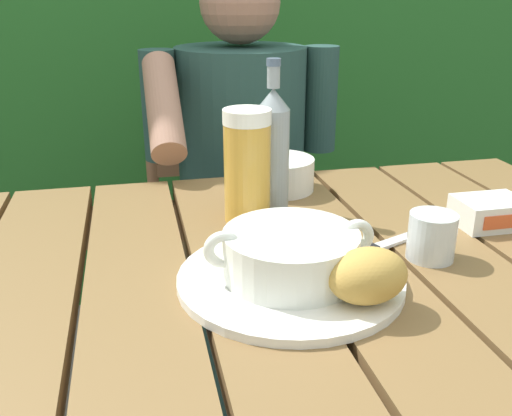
{
  "coord_description": "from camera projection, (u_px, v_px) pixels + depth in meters",
  "views": [
    {
      "loc": [
        -0.14,
        -0.66,
        1.13
      ],
      "look_at": [
        0.02,
        0.07,
        0.83
      ],
      "focal_mm": 39.73,
      "sensor_mm": 36.0,
      "label": 1
    }
  ],
  "objects": [
    {
      "name": "dining_table",
      "position": [
        251.0,
        337.0,
        0.8
      ],
      "size": [
        1.33,
        0.86,
        0.76
      ],
      "color": "brown",
      "rests_on": "ground_plane"
    },
    {
      "name": "chair_near_diner",
      "position": [
        232.0,
        226.0,
        1.69
      ],
      "size": [
        0.47,
        0.43,
        0.93
      ],
      "color": "brown",
      "rests_on": "ground_plane"
    },
    {
      "name": "person_eating",
      "position": [
        243.0,
        166.0,
        1.42
      ],
      "size": [
        0.48,
        0.47,
        1.2
      ],
      "color": "#254440",
      "rests_on": "ground_plane"
    },
    {
      "name": "serving_plate",
      "position": [
        290.0,
        279.0,
        0.75
      ],
      "size": [
        0.3,
        0.3,
        0.01
      ],
      "color": "white",
      "rests_on": "dining_table"
    },
    {
      "name": "soup_bowl",
      "position": [
        291.0,
        253.0,
        0.73
      ],
      "size": [
        0.23,
        0.18,
        0.07
      ],
      "color": "white",
      "rests_on": "serving_plate"
    },
    {
      "name": "bread_roll",
      "position": [
        368.0,
        276.0,
        0.67
      ],
      "size": [
        0.11,
        0.09,
        0.07
      ],
      "color": "#BF9443",
      "rests_on": "serving_plate"
    },
    {
      "name": "beer_glass",
      "position": [
        247.0,
        166.0,
        0.92
      ],
      "size": [
        0.08,
        0.08,
        0.19
      ],
      "color": "gold",
      "rests_on": "dining_table"
    },
    {
      "name": "beer_bottle",
      "position": [
        273.0,
        149.0,
        0.95
      ],
      "size": [
        0.06,
        0.06,
        0.26
      ],
      "color": "#8B959A",
      "rests_on": "dining_table"
    },
    {
      "name": "water_glass_small",
      "position": [
        431.0,
        235.0,
        0.81
      ],
      "size": [
        0.07,
        0.07,
        0.07
      ],
      "color": "silver",
      "rests_on": "dining_table"
    },
    {
      "name": "butter_tub",
      "position": [
        490.0,
        212.0,
        0.92
      ],
      "size": [
        0.11,
        0.08,
        0.04
      ],
      "color": "white",
      "rests_on": "dining_table"
    },
    {
      "name": "table_knife",
      "position": [
        374.0,
        248.0,
        0.84
      ],
      "size": [
        0.14,
        0.07,
        0.01
      ],
      "color": "silver",
      "rests_on": "dining_table"
    },
    {
      "name": "diner_bowl",
      "position": [
        279.0,
        174.0,
        1.08
      ],
      "size": [
        0.13,
        0.13,
        0.06
      ],
      "color": "white",
      "rests_on": "dining_table"
    }
  ]
}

